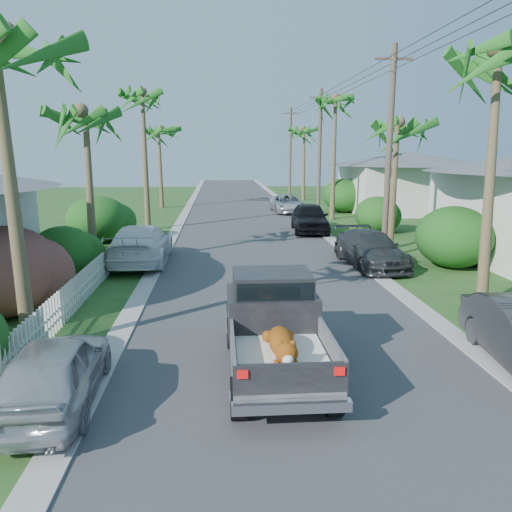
{
  "coord_description": "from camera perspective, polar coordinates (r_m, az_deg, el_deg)",
  "views": [
    {
      "loc": [
        -1.68,
        -8.3,
        4.65
      ],
      "look_at": [
        -0.54,
        7.14,
        1.4
      ],
      "focal_mm": 35.0,
      "sensor_mm": 36.0,
      "label": 1
    }
  ],
  "objects": [
    {
      "name": "utility_pole_c",
      "position": [
        37.02,
        7.27,
        11.68
      ],
      "size": [
        1.6,
        0.26,
        9.0
      ],
      "color": "brown",
      "rests_on": "ground"
    },
    {
      "name": "parked_car_rf",
      "position": [
        29.49,
        6.15,
        4.36
      ],
      "size": [
        2.36,
        5.07,
        1.68
      ],
      "primitive_type": "imported",
      "rotation": [
        0.0,
        0.0,
        -0.08
      ],
      "color": "black",
      "rests_on": "ground"
    },
    {
      "name": "ground",
      "position": [
        9.66,
        6.64,
        -17.0
      ],
      "size": [
        120.0,
        120.0,
        0.0
      ],
      "primitive_type": "plane",
      "color": "#254C1C",
      "rests_on": "ground"
    },
    {
      "name": "picket_fence",
      "position": [
        15.04,
        -20.81,
        -4.95
      ],
      "size": [
        0.1,
        11.0,
        1.0
      ],
      "primitive_type": "cube",
      "color": "white",
      "rests_on": "ground"
    },
    {
      "name": "house_right_far",
      "position": [
        41.09,
        16.88,
        7.82
      ],
      "size": [
        9.0,
        8.0,
        4.6
      ],
      "color": "silver",
      "rests_on": "ground"
    },
    {
      "name": "curb_left",
      "position": [
        33.72,
        -8.66,
        3.84
      ],
      "size": [
        0.6,
        100.0,
        0.06
      ],
      "primitive_type": "cube",
      "color": "#A5A39E",
      "rests_on": "ground"
    },
    {
      "name": "shrub_r_c",
      "position": [
        29.96,
        13.7,
        4.62
      ],
      "size": [
        2.6,
        2.86,
        2.1
      ],
      "primitive_type": "ellipsoid",
      "color": "#144718",
      "rests_on": "ground"
    },
    {
      "name": "palm_r_c",
      "position": [
        35.36,
        9.09,
        17.32
      ],
      "size": [
        4.4,
        4.4,
        9.4
      ],
      "color": "brown",
      "rests_on": "ground"
    },
    {
      "name": "utility_pole_b",
      "position": [
        22.51,
        14.95,
        11.34
      ],
      "size": [
        1.6,
        0.26,
        9.0
      ],
      "color": "brown",
      "rests_on": "ground"
    },
    {
      "name": "parked_car_lf",
      "position": [
        21.5,
        -13.03,
        1.28
      ],
      "size": [
        2.3,
        5.64,
        1.64
      ],
      "primitive_type": "imported",
      "rotation": [
        0.0,
        0.0,
        3.14
      ],
      "color": "white",
      "rests_on": "ground"
    },
    {
      "name": "pickup_truck",
      "position": [
        10.99,
        1.97,
        -7.48
      ],
      "size": [
        1.98,
        5.12,
        2.06
      ],
      "color": "black",
      "rests_on": "ground"
    },
    {
      "name": "palm_r_b",
      "position": [
        24.76,
        15.84,
        14.43
      ],
      "size": [
        4.4,
        4.4,
        7.2
      ],
      "color": "brown",
      "rests_on": "ground"
    },
    {
      "name": "shrub_l_c",
      "position": [
        19.51,
        -21.18,
        0.27
      ],
      "size": [
        2.4,
        2.64,
        2.0
      ],
      "primitive_type": "ellipsoid",
      "color": "#144718",
      "rests_on": "ground"
    },
    {
      "name": "utility_pole_d",
      "position": [
        51.81,
        3.94,
        11.77
      ],
      "size": [
        1.6,
        0.26,
        9.0
      ],
      "color": "brown",
      "rests_on": "ground"
    },
    {
      "name": "palm_l_d",
      "position": [
        42.61,
        -11.05,
        14.05
      ],
      "size": [
        4.4,
        4.4,
        7.7
      ],
      "color": "brown",
      "rests_on": "ground"
    },
    {
      "name": "shrub_l_d",
      "position": [
        27.26,
        -17.63,
        4.03
      ],
      "size": [
        3.2,
        3.52,
        2.4
      ],
      "primitive_type": "ellipsoid",
      "color": "#144718",
      "rests_on": "ground"
    },
    {
      "name": "parked_car_rm",
      "position": [
        21.02,
        12.95,
        0.74
      ],
      "size": [
        2.35,
        5.02,
        1.42
      ],
      "primitive_type": "imported",
      "rotation": [
        0.0,
        0.0,
        0.08
      ],
      "color": "#2F3235",
      "rests_on": "ground"
    },
    {
      "name": "shrub_r_d",
      "position": [
        39.64,
        10.0,
        6.83
      ],
      "size": [
        3.2,
        3.52,
        2.6
      ],
      "primitive_type": "ellipsoid",
      "color": "#144718",
      "rests_on": "ground"
    },
    {
      "name": "palm_r_d",
      "position": [
        49.03,
        5.56,
        14.24
      ],
      "size": [
        4.4,
        4.4,
        8.0
      ],
      "color": "brown",
      "rests_on": "ground"
    },
    {
      "name": "parked_car_rd",
      "position": [
        38.87,
        3.63,
        5.97
      ],
      "size": [
        2.47,
        5.01,
        1.37
      ],
      "primitive_type": "imported",
      "rotation": [
        0.0,
        0.0,
        0.04
      ],
      "color": "silver",
      "rests_on": "ground"
    },
    {
      "name": "palm_l_c",
      "position": [
        30.77,
        -12.88,
        17.66
      ],
      "size": [
        4.4,
        4.4,
        9.2
      ],
      "color": "brown",
      "rests_on": "ground"
    },
    {
      "name": "curb_right",
      "position": [
        34.14,
        5.92,
        4.01
      ],
      "size": [
        0.6,
        100.0,
        0.06
      ],
      "primitive_type": "cube",
      "color": "#A5A39E",
      "rests_on": "ground"
    },
    {
      "name": "palm_l_b",
      "position": [
        20.98,
        -19.03,
        15.33
      ],
      "size": [
        4.4,
        4.4,
        7.4
      ],
      "color": "brown",
      "rests_on": "ground"
    },
    {
      "name": "shrub_l_b",
      "position": [
        15.9,
        -26.74,
        -1.59
      ],
      "size": [
        3.0,
        3.3,
        2.6
      ],
      "primitive_type": "ellipsoid",
      "color": "#BA1A42",
      "rests_on": "ground"
    },
    {
      "name": "shrub_r_b",
      "position": [
        21.77,
        21.68,
        2.03
      ],
      "size": [
        3.0,
        3.3,
        2.5
      ],
      "primitive_type": "ellipsoid",
      "color": "#144718",
      "rests_on": "ground"
    },
    {
      "name": "parked_car_ln",
      "position": [
        10.13,
        -22.02,
        -12.2
      ],
      "size": [
        1.76,
        3.98,
        1.33
      ],
      "primitive_type": "imported",
      "rotation": [
        0.0,
        0.0,
        3.19
      ],
      "color": "#B0B1B8",
      "rests_on": "ground"
    },
    {
      "name": "palm_r_a",
      "position": [
        16.61,
        26.33,
        20.31
      ],
      "size": [
        4.4,
        4.4,
        8.7
      ],
      "color": "brown",
      "rests_on": "ground"
    },
    {
      "name": "road",
      "position": [
        33.66,
        -1.32,
        3.93
      ],
      "size": [
        8.0,
        100.0,
        0.02
      ],
      "primitive_type": "cube",
      "color": "#38383A",
      "rests_on": "ground"
    }
  ]
}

